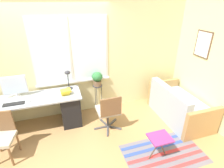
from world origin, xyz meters
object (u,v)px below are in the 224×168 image
object	(u,v)px
monitor	(14,86)
mouse	(30,101)
couch_loveseat	(178,107)
book_stack	(66,92)
potted_plant	(97,78)
desk_lamp	(68,76)
folding_stool	(160,139)
keyboard	(14,104)
desk_chair_wooden	(2,135)
plant_stand	(98,89)
office_chair_swivel	(109,111)

from	to	relation	value
monitor	mouse	xyz separation A→B (m)	(0.26, -0.27, -0.23)
monitor	couch_loveseat	bearing A→B (deg)	-12.61
book_stack	potted_plant	bearing A→B (deg)	21.22
desk_lamp	couch_loveseat	bearing A→B (deg)	-18.77
couch_loveseat	folding_stool	bearing A→B (deg)	130.07
keyboard	folding_stool	distance (m)	2.76
monitor	couch_loveseat	distance (m)	3.56
book_stack	folding_stool	xyz separation A→B (m)	(1.40, -1.45, -0.40)
monitor	folding_stool	world-z (taller)	monitor
desk_chair_wooden	plant_stand	bearing A→B (deg)	35.86
office_chair_swivel	potted_plant	xyz separation A→B (m)	(-0.04, 0.76, 0.43)
desk_lamp	desk_chair_wooden	size ratio (longest dim) A/B	0.50
keyboard	mouse	size ratio (longest dim) A/B	6.20
keyboard	couch_loveseat	bearing A→B (deg)	-7.83
office_chair_swivel	potted_plant	distance (m)	0.87
monitor	desk_lamp	size ratio (longest dim) A/B	1.09
monitor	office_chair_swivel	world-z (taller)	monitor
monitor	mouse	world-z (taller)	monitor
keyboard	plant_stand	xyz separation A→B (m)	(1.72, 0.38, -0.16)
desk_lamp	plant_stand	xyz separation A→B (m)	(0.66, 0.05, -0.45)
mouse	plant_stand	xyz separation A→B (m)	(1.44, 0.36, -0.17)
desk_chair_wooden	folding_stool	xyz separation A→B (m)	(2.55, -0.85, -0.06)
desk_chair_wooden	office_chair_swivel	distance (m)	1.94
keyboard	plant_stand	world-z (taller)	keyboard
keyboard	desk_lamp	world-z (taller)	desk_lamp
plant_stand	mouse	bearing A→B (deg)	-165.90
office_chair_swivel	potted_plant	size ratio (longest dim) A/B	2.62
book_stack	plant_stand	size ratio (longest dim) A/B	0.32
office_chair_swivel	desk_lamp	bearing A→B (deg)	-45.40
desk_lamp	plant_stand	distance (m)	0.80
potted_plant	desk_lamp	bearing A→B (deg)	-175.42
potted_plant	monitor	bearing A→B (deg)	-176.88
keyboard	book_stack	world-z (taller)	book_stack
monitor	desk_chair_wooden	world-z (taller)	monitor
potted_plant	plant_stand	bearing A→B (deg)	0.00
mouse	folding_stool	bearing A→B (deg)	-33.31
mouse	couch_loveseat	world-z (taller)	couch_loveseat
monitor	plant_stand	size ratio (longest dim) A/B	0.66
book_stack	desk_chair_wooden	distance (m)	1.33
book_stack	couch_loveseat	world-z (taller)	book_stack
plant_stand	potted_plant	xyz separation A→B (m)	(-0.00, 0.00, 0.30)
desk_chair_wooden	mouse	bearing A→B (deg)	60.17
desk_lamp	desk_chair_wooden	distance (m)	1.60
desk_lamp	potted_plant	world-z (taller)	desk_lamp
potted_plant	folding_stool	xyz separation A→B (m)	(0.65, -1.74, -0.48)
office_chair_swivel	plant_stand	bearing A→B (deg)	-87.03
office_chair_swivel	couch_loveseat	world-z (taller)	office_chair_swivel
book_stack	keyboard	bearing A→B (deg)	-174.56
desk_lamp	book_stack	distance (m)	0.35
couch_loveseat	plant_stand	distance (m)	1.93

